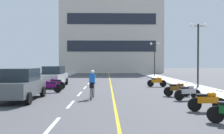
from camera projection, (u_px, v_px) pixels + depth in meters
name	position (u px, v px, depth m)	size (l,w,h in m)	color
ground_plane	(108.00, 84.00, 23.05)	(140.00, 140.00, 0.00)	#47474C
curb_left	(43.00, 81.00, 25.88)	(2.40, 72.00, 0.12)	#A8A8A3
curb_right	(172.00, 81.00, 26.21)	(2.40, 72.00, 0.12)	#A8A8A3
lane_dash_1	(53.00, 125.00, 8.01)	(0.14, 2.20, 0.01)	silver
lane_dash_2	(71.00, 104.00, 12.01)	(0.14, 2.20, 0.01)	silver
lane_dash_3	(80.00, 94.00, 16.01)	(0.14, 2.20, 0.01)	silver
lane_dash_4	(85.00, 88.00, 20.00)	(0.14, 2.20, 0.01)	silver
lane_dash_5	(89.00, 83.00, 24.00)	(0.14, 2.20, 0.01)	silver
lane_dash_6	(91.00, 80.00, 28.00)	(0.14, 2.20, 0.01)	silver
lane_dash_7	(93.00, 78.00, 32.00)	(0.14, 2.20, 0.01)	silver
lane_dash_8	(95.00, 76.00, 36.00)	(0.14, 2.20, 0.01)	silver
lane_dash_9	(96.00, 75.00, 40.00)	(0.14, 2.20, 0.01)	silver
lane_dash_10	(97.00, 74.00, 43.99)	(0.14, 2.20, 0.01)	silver
lane_dash_11	(98.00, 73.00, 47.99)	(0.14, 2.20, 0.01)	silver
centre_line_yellow	(110.00, 82.00, 26.05)	(0.12, 66.00, 0.01)	gold
office_building	(111.00, 30.00, 50.64)	(21.22, 7.63, 18.25)	beige
street_lamp_mid	(198.00, 41.00, 19.25)	(1.46, 0.36, 5.23)	black
street_lamp_far	(155.00, 51.00, 36.08)	(1.46, 0.36, 5.12)	black
parked_car_near	(21.00, 84.00, 13.26)	(1.95, 4.21, 1.82)	black
parked_car_mid	(54.00, 76.00, 21.26)	(2.04, 4.26, 1.82)	black
motorcycle_2	(207.00, 101.00, 10.25)	(1.70, 0.60, 0.92)	black
motorcycle_3	(188.00, 92.00, 13.33)	(1.67, 0.70, 0.92)	black
motorcycle_4	(177.00, 89.00, 14.81)	(1.70, 0.60, 0.92)	black
motorcycle_5	(50.00, 86.00, 16.67)	(1.70, 0.60, 0.92)	black
motorcycle_6	(55.00, 83.00, 18.85)	(1.67, 0.68, 0.92)	black
motorcycle_7	(157.00, 81.00, 20.71)	(1.69, 0.63, 0.92)	black
cyclist_rider	(92.00, 84.00, 13.83)	(0.42, 1.77, 1.71)	black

